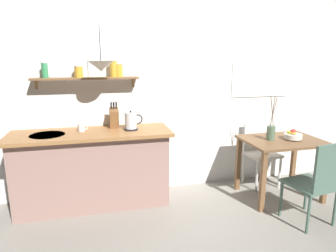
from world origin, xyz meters
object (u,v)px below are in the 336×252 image
object	(u,v)px
knife_block	(114,118)
pendant_lamp	(101,66)
coffee_mug_by_sink	(81,128)
dining_chair_near	(317,180)
electric_kettle	(131,121)
dining_table	(282,149)
fruit_bowl	(293,135)
twig_vase	(271,132)
dining_chair_far	(259,150)

from	to	relation	value
knife_block	pendant_lamp	xyz separation A→B (m)	(-0.13, -0.25, 0.62)
coffee_mug_by_sink	pendant_lamp	xyz separation A→B (m)	(0.25, -0.17, 0.70)
dining_chair_near	knife_block	size ratio (longest dim) A/B	2.89
knife_block	coffee_mug_by_sink	distance (m)	0.40
electric_kettle	knife_block	distance (m)	0.23
dining_chair_near	knife_block	distance (m)	2.35
dining_table	coffee_mug_by_sink	bearing A→B (deg)	171.52
coffee_mug_by_sink	fruit_bowl	bearing A→B (deg)	-8.80
pendant_lamp	electric_kettle	bearing A→B (deg)	19.10
dining_table	twig_vase	size ratio (longest dim) A/B	1.74
electric_kettle	knife_block	xyz separation A→B (m)	(-0.19, 0.14, 0.03)
twig_vase	dining_table	bearing A→B (deg)	-4.77
dining_table	knife_block	xyz separation A→B (m)	(-2.03, 0.44, 0.42)
knife_block	pendant_lamp	bearing A→B (deg)	-117.37
fruit_bowl	coffee_mug_by_sink	xyz separation A→B (m)	(-2.53, 0.39, 0.15)
dining_table	knife_block	bearing A→B (deg)	167.74
fruit_bowl	knife_block	bearing A→B (deg)	167.58
electric_kettle	coffee_mug_by_sink	distance (m)	0.57
dining_chair_near	dining_chair_far	distance (m)	1.11
fruit_bowl	dining_table	bearing A→B (deg)	164.88
dining_chair_far	coffee_mug_by_sink	bearing A→B (deg)	-178.54
fruit_bowl	twig_vase	xyz separation A→B (m)	(-0.28, 0.05, 0.05)
coffee_mug_by_sink	pendant_lamp	distance (m)	0.77
dining_chair_near	fruit_bowl	distance (m)	0.74
dining_chair_near	twig_vase	xyz separation A→B (m)	(-0.12, 0.71, 0.35)
dining_chair_near	electric_kettle	distance (m)	2.12
dining_chair_far	electric_kettle	xyz separation A→B (m)	(-1.79, -0.12, 0.52)
dining_table	twig_vase	bearing A→B (deg)	175.23
twig_vase	electric_kettle	bearing A→B (deg)	170.24
coffee_mug_by_sink	electric_kettle	bearing A→B (deg)	-5.73
coffee_mug_by_sink	dining_chair_near	bearing A→B (deg)	-23.93
knife_block	fruit_bowl	bearing A→B (deg)	-12.42
dining_table	coffee_mug_by_sink	distance (m)	2.46
dining_table	dining_chair_near	size ratio (longest dim) A/B	1.02
pendant_lamp	dining_chair_far	bearing A→B (deg)	6.14
coffee_mug_by_sink	pendant_lamp	bearing A→B (deg)	-33.45
fruit_bowl	electric_kettle	size ratio (longest dim) A/B	0.87
dining_chair_near	twig_vase	bearing A→B (deg)	99.79
electric_kettle	knife_block	world-z (taller)	knife_block
dining_chair_far	fruit_bowl	world-z (taller)	fruit_bowl
electric_kettle	fruit_bowl	bearing A→B (deg)	-9.68
pendant_lamp	dining_table	bearing A→B (deg)	-5.11
dining_chair_near	electric_kettle	bearing A→B (deg)	151.09
fruit_bowl	coffee_mug_by_sink	bearing A→B (deg)	171.20
dining_chair_near	dining_table	bearing A→B (deg)	86.56
dining_chair_near	dining_chair_far	xyz separation A→B (m)	(-0.01, 1.11, -0.01)
dining_chair_far	fruit_bowl	bearing A→B (deg)	-69.27
twig_vase	knife_block	world-z (taller)	twig_vase
electric_kettle	pendant_lamp	size ratio (longest dim) A/B	0.52
knife_block	pendant_lamp	size ratio (longest dim) A/B	0.67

